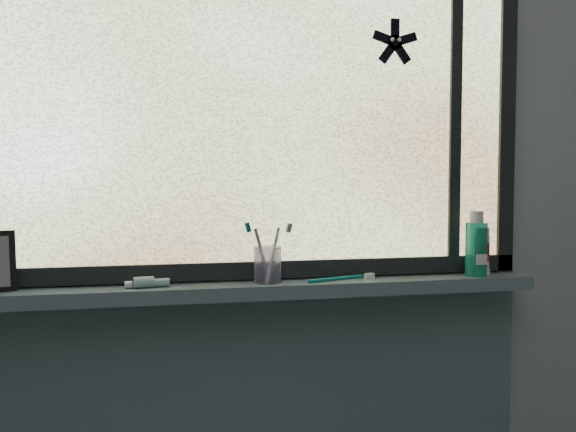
# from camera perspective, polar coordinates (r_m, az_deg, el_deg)

# --- Properties ---
(wall_back) EXTENTS (3.00, 0.01, 2.50)m
(wall_back) POSITION_cam_1_polar(r_m,az_deg,el_deg) (1.89, -2.42, 1.35)
(wall_back) COLOR #9EA3A8
(wall_back) RESTS_ON ground
(windowsill) EXTENTS (1.62, 0.14, 0.04)m
(windowsill) POSITION_cam_1_polar(r_m,az_deg,el_deg) (1.84, -2.00, -6.54)
(windowsill) COLOR slate
(windowsill) RESTS_ON wall_back
(window_pane) EXTENTS (1.50, 0.01, 1.00)m
(window_pane) POSITION_cam_1_polar(r_m,az_deg,el_deg) (1.87, -2.32, 9.92)
(window_pane) COLOR silver
(window_pane) RESTS_ON wall_back
(frame_bottom) EXTENTS (1.60, 0.03, 0.05)m
(frame_bottom) POSITION_cam_1_polar(r_m,az_deg,el_deg) (1.88, -2.26, -4.79)
(frame_bottom) COLOR black
(frame_bottom) RESTS_ON windowsill
(frame_right) EXTENTS (0.05, 0.03, 1.10)m
(frame_right) POSITION_cam_1_polar(r_m,az_deg,el_deg) (2.15, 18.80, 8.92)
(frame_right) COLOR black
(frame_right) RESTS_ON wall_back
(frame_mullion) EXTENTS (0.03, 0.03, 1.00)m
(frame_mullion) POSITION_cam_1_polar(r_m,az_deg,el_deg) (2.06, 14.58, 9.22)
(frame_mullion) COLOR black
(frame_mullion) RESTS_ON wall_back
(starfish_sticker) EXTENTS (0.15, 0.02, 0.15)m
(starfish_sticker) POSITION_cam_1_polar(r_m,az_deg,el_deg) (2.00, 9.48, 14.97)
(starfish_sticker) COLOR black
(starfish_sticker) RESTS_ON window_pane
(toothpaste_tube) EXTENTS (0.17, 0.06, 0.03)m
(toothpaste_tube) POSITION_cam_1_polar(r_m,az_deg,el_deg) (1.79, -12.13, -5.76)
(toothpaste_tube) COLOR silver
(toothpaste_tube) RESTS_ON windowsill
(toothbrush_cup) EXTENTS (0.08, 0.08, 0.10)m
(toothbrush_cup) POSITION_cam_1_polar(r_m,az_deg,el_deg) (1.83, -1.84, -4.34)
(toothbrush_cup) COLOR #A69CCE
(toothbrush_cup) RESTS_ON windowsill
(toothbrush_lying) EXTENTS (0.23, 0.10, 0.02)m
(toothbrush_lying) POSITION_cam_1_polar(r_m,az_deg,el_deg) (1.87, 4.27, -5.49)
(toothbrush_lying) COLOR #0D7377
(toothbrush_lying) RESTS_ON windowsill
(mouthwash_bottle) EXTENTS (0.07, 0.07, 0.16)m
(mouthwash_bottle) POSITION_cam_1_polar(r_m,az_deg,el_deg) (2.02, 16.40, -2.37)
(mouthwash_bottle) COLOR #20AA8D
(mouthwash_bottle) RESTS_ON windowsill
(cream_tube) EXTENTS (0.05, 0.05, 0.10)m
(cream_tube) POSITION_cam_1_polar(r_m,az_deg,el_deg) (2.05, 16.90, -2.90)
(cream_tube) COLOR silver
(cream_tube) RESTS_ON windowsill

